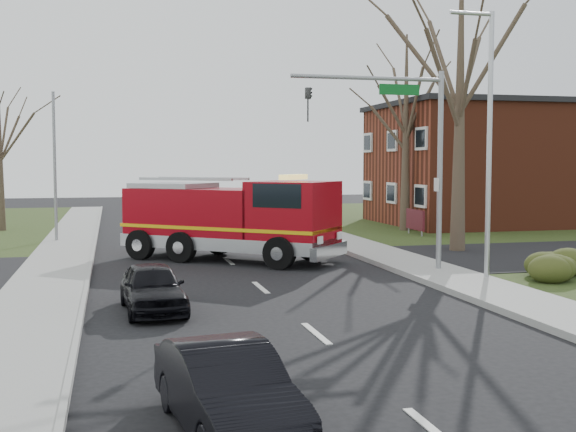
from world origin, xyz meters
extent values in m
plane|color=black|center=(0.00, 0.00, 0.00)|extent=(120.00, 120.00, 0.00)
cube|color=gray|center=(6.20, 0.00, 0.07)|extent=(2.40, 80.00, 0.15)
cube|color=gray|center=(-6.20, 0.00, 0.07)|extent=(2.40, 80.00, 0.15)
cube|color=maroon|center=(19.00, 18.00, 3.50)|extent=(15.00, 10.00, 7.00)
cube|color=black|center=(19.00, 18.00, 7.10)|extent=(15.40, 10.40, 0.30)
cube|color=silver|center=(11.45, 18.00, 2.00)|extent=(0.12, 1.40, 1.20)
cube|color=#4C1119|center=(10.50, 12.50, 0.90)|extent=(0.12, 2.00, 1.00)
cylinder|color=gray|center=(10.50, 11.70, 0.45)|extent=(0.08, 0.08, 0.90)
cylinder|color=gray|center=(10.50, 13.30, 0.45)|extent=(0.08, 0.08, 0.90)
ellipsoid|color=#2F3814|center=(9.00, -1.00, 0.58)|extent=(2.80, 2.00, 0.90)
cone|color=#3E3324|center=(9.50, 6.00, 6.00)|extent=(0.64, 0.64, 12.00)
cone|color=#3E3324|center=(11.00, 15.00, 5.25)|extent=(0.56, 0.56, 10.50)
cone|color=#3E3324|center=(-10.00, 20.00, 4.50)|extent=(0.44, 0.44, 9.00)
cylinder|color=gray|center=(6.50, 1.50, 3.40)|extent=(0.18, 0.18, 6.80)
cylinder|color=gray|center=(3.90, 1.50, 6.50)|extent=(5.20, 0.14, 0.14)
cube|color=#0C591E|center=(5.00, 1.50, 6.15)|extent=(1.40, 0.06, 0.35)
imported|color=black|center=(1.90, 1.50, 6.15)|extent=(0.22, 0.18, 1.10)
cylinder|color=#B7BABF|center=(7.20, -0.50, 4.20)|extent=(0.16, 0.16, 8.40)
cylinder|color=#B7BABF|center=(6.50, -0.50, 8.30)|extent=(1.40, 0.12, 0.12)
cylinder|color=gray|center=(-6.80, 14.00, 3.50)|extent=(0.14, 0.14, 7.00)
cube|color=maroon|center=(-0.90, 7.16, 1.64)|extent=(5.98, 5.62, 2.22)
cube|color=maroon|center=(2.18, 4.60, 1.80)|extent=(3.87, 3.87, 2.53)
cube|color=#B7BABF|center=(0.07, 6.35, 0.74)|extent=(8.10, 7.39, 0.48)
cube|color=#E5B20C|center=(0.07, 6.35, 1.32)|extent=(8.11, 7.40, 0.13)
cube|color=black|center=(3.08, 3.86, 2.59)|extent=(1.64, 1.95, 0.90)
cube|color=#E5D866|center=(2.18, 4.60, 3.22)|extent=(1.36, 1.54, 0.19)
cylinder|color=black|center=(1.39, 3.48, 0.58)|extent=(1.13, 1.03, 1.16)
cylinder|color=black|center=(3.14, 5.59, 0.58)|extent=(1.13, 1.03, 1.16)
cylinder|color=black|center=(-3.24, 7.32, 0.58)|extent=(1.13, 1.03, 1.16)
cylinder|color=black|center=(-1.48, 9.43, 0.58)|extent=(1.13, 1.03, 1.16)
imported|color=black|center=(-3.33, -2.73, 0.61)|extent=(1.68, 3.69, 1.23)
imported|color=black|center=(-2.80, -11.27, 0.62)|extent=(1.82, 3.88, 1.23)
camera|label=1|loc=(-4.31, -20.94, 3.74)|focal=45.00mm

